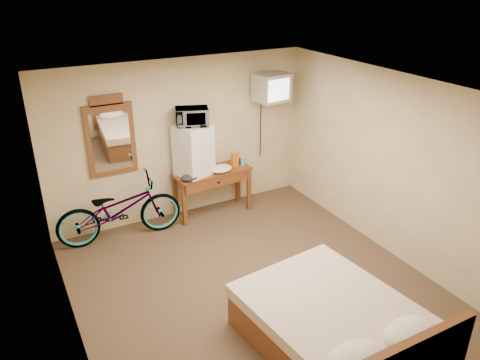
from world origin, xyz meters
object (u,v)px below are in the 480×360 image
at_px(bed, 340,330).
at_px(desk, 213,179).
at_px(blue_cup, 243,162).
at_px(microwave, 192,117).
at_px(wall_mirror, 111,137).
at_px(bicycle, 119,209).
at_px(crt_television, 272,87).
at_px(mini_fridge, 193,150).

bearing_deg(bed, desk, 87.10).
distance_m(blue_cup, bed, 3.48).
bearing_deg(microwave, desk, 10.81).
height_order(wall_mirror, bed, wall_mirror).
xyz_separation_m(wall_mirror, bicycle, (-0.07, -0.32, -1.00)).
bearing_deg(crt_television, bed, -109.89).
bearing_deg(wall_mirror, bed, -70.40).
height_order(mini_fridge, crt_television, crt_television).
relative_size(mini_fridge, bicycle, 0.44).
relative_size(microwave, blue_cup, 3.87).
xyz_separation_m(microwave, wall_mirror, (-1.17, 0.23, -0.20)).
bearing_deg(microwave, bicycle, -156.39).
xyz_separation_m(desk, blue_cup, (0.53, -0.01, 0.19)).
height_order(desk, bed, bed).
bearing_deg(blue_cup, desk, 178.55).
distance_m(blue_cup, crt_television, 1.27).
bearing_deg(microwave, crt_television, 18.04).
relative_size(crt_television, wall_mirror, 0.52).
relative_size(desk, bed, 0.61).
bearing_deg(bed, wall_mirror, 109.60).
height_order(desk, wall_mirror, wall_mirror).
relative_size(desk, blue_cup, 10.16).
height_order(crt_television, bicycle, crt_television).
bearing_deg(wall_mirror, desk, -10.39).
bearing_deg(desk, crt_television, 0.98).
bearing_deg(mini_fridge, desk, -8.28).
bearing_deg(bicycle, desk, -84.06).
bearing_deg(microwave, bed, -68.74).
bearing_deg(desk, wall_mirror, 169.61).
xyz_separation_m(mini_fridge, microwave, (0.00, 0.00, 0.53)).
bearing_deg(crt_television, blue_cup, -176.61).
bearing_deg(desk, bicycle, -178.01).
bearing_deg(bicycle, wall_mirror, -8.00).
bearing_deg(bicycle, bed, -153.71).
bearing_deg(desk, microwave, 171.69).
bearing_deg(bed, mini_fridge, 92.14).
xyz_separation_m(crt_television, wall_mirror, (-2.53, 0.25, -0.49)).
bearing_deg(mini_fridge, wall_mirror, 169.08).
bearing_deg(blue_cup, bed, -101.72).
height_order(mini_fridge, bicycle, mini_fridge).
height_order(mini_fridge, wall_mirror, wall_mirror).
xyz_separation_m(mini_fridge, wall_mirror, (-1.17, 0.23, 0.33)).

